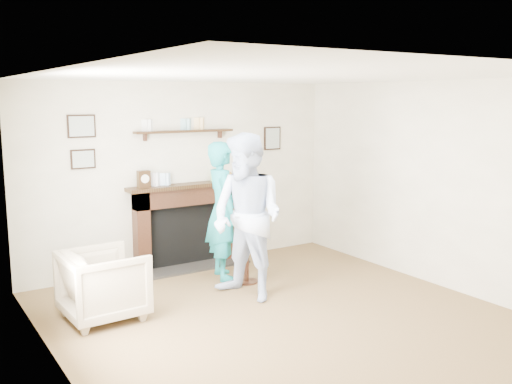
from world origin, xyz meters
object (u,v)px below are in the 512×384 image
at_px(man, 248,298).
at_px(armchair, 105,318).
at_px(woman, 223,277).
at_px(pedestal_table, 246,230).

bearing_deg(man, armchair, -117.48).
relative_size(woman, pedestal_table, 1.60).
relative_size(armchair, pedestal_table, 0.74).
height_order(man, woman, man).
bearing_deg(pedestal_table, man, -120.58).
distance_m(woman, pedestal_table, 0.77).
height_order(armchair, man, man).
relative_size(armchair, man, 0.42).
bearing_deg(pedestal_table, woman, 112.72).
bearing_deg(armchair, woman, -75.19).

